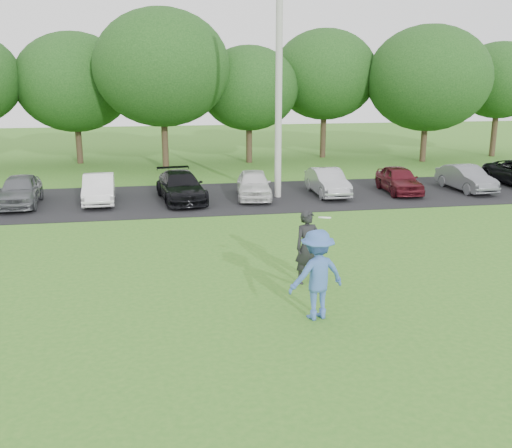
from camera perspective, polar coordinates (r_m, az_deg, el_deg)
The scene contains 7 objects.
ground at distance 12.18m, azimuth 2.89°, elevation -10.07°, with size 100.00×100.00×0.00m, color #347220.
parking_lot at distance 24.44m, azimuth -3.85°, elevation 2.63°, with size 32.00×6.50×0.03m, color black.
utility_pole at distance 24.03m, azimuth 2.29°, elevation 14.21°, with size 0.28×0.28×9.82m, color #ABABA5.
frisbee_player at distance 12.23m, azimuth 6.11°, elevation -5.04°, with size 1.41×1.01×2.28m.
camera_bystander at distance 14.29m, azimuth 5.19°, elevation -2.30°, with size 0.76×0.58×1.87m.
parked_cars at distance 24.08m, azimuth -5.07°, elevation 3.89°, with size 31.34×5.07×1.25m.
tree_row at distance 33.78m, azimuth -3.22°, elevation 14.32°, with size 42.39×9.85×8.64m.
Camera 1 is at (-2.50, -10.78, 5.09)m, focal length 40.00 mm.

